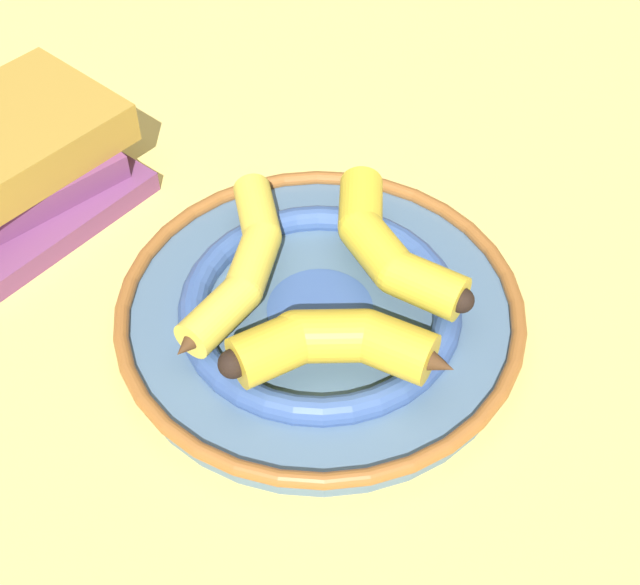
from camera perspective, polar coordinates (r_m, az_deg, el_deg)
name	(u,v)px	position (r m, az deg, el deg)	size (l,w,h in m)	color
ground_plane	(299,291)	(0.74, -1.35, 0.11)	(2.80, 2.80, 0.00)	#E5CC6B
decorative_bowl	(320,311)	(0.71, 0.00, -1.20)	(0.32, 0.32, 0.03)	slate
banana_a	(385,243)	(0.71, 4.16, 3.17)	(0.12, 0.15, 0.04)	yellow
banana_b	(336,344)	(0.64, 1.05, -3.30)	(0.17, 0.08, 0.04)	gold
banana_c	(243,265)	(0.70, -4.98, 1.76)	(0.06, 0.20, 0.03)	yellow
book_stack	(6,166)	(0.85, -19.46, 7.67)	(0.24, 0.26, 0.08)	#753D70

